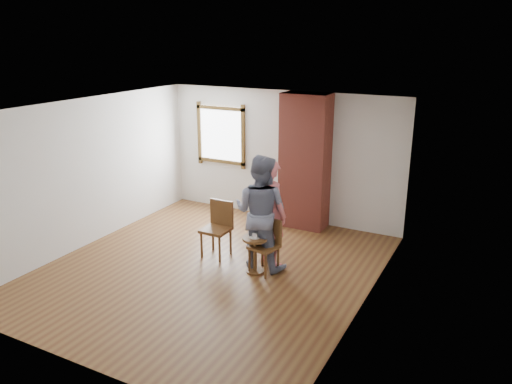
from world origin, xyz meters
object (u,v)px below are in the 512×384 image
side_table (255,249)px  person_pink (270,213)px  dining_chair_left (218,225)px  man (261,212)px  stoneware_crock (276,211)px  dining_chair_right (267,242)px

side_table → person_pink: size_ratio=0.34×
dining_chair_left → man: 0.94m
person_pink → stoneware_crock: bearing=-43.8°
stoneware_crock → person_pink: bearing=-67.7°
dining_chair_left → side_table: bearing=-20.0°
side_table → person_pink: person_pink is taller
dining_chair_left → man: size_ratio=0.51×
stoneware_crock → man: size_ratio=0.27×
dining_chair_left → man: bearing=-4.5°
dining_chair_right → side_table: size_ratio=1.44×
side_table → dining_chair_right: bearing=48.9°
stoneware_crock → person_pink: size_ratio=0.28×
stoneware_crock → person_pink: 2.00m
side_table → man: man is taller
man → dining_chair_left: bearing=-4.7°
man → person_pink: 0.18m
dining_chair_left → man: man is taller
stoneware_crock → dining_chair_left: dining_chair_left is taller
stoneware_crock → side_table: 2.25m
dining_chair_right → person_pink: size_ratio=0.48×
stoneware_crock → person_pink: person_pink is taller
stoneware_crock → side_table: side_table is taller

